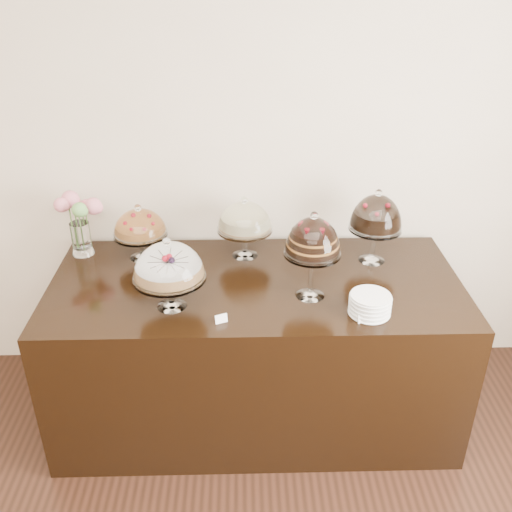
{
  "coord_description": "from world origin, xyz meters",
  "views": [
    {
      "loc": [
        0.2,
        -0.17,
        2.47
      ],
      "look_at": [
        0.27,
        2.4,
        1.08
      ],
      "focal_mm": 40.0,
      "sensor_mm": 36.0,
      "label": 1
    }
  ],
  "objects_px": {
    "plate_stack": "(370,304)",
    "cake_stand_choco_layer": "(313,240)",
    "cake_stand_cheesecake": "(245,219)",
    "cake_stand_dark_choco": "(376,216)",
    "display_counter": "(256,348)",
    "cake_stand_sugar_sponge": "(169,265)",
    "flower_vase": "(80,218)",
    "cake_stand_fruit_tart": "(140,225)"
  },
  "relations": [
    {
      "from": "cake_stand_choco_layer",
      "to": "cake_stand_fruit_tart",
      "type": "bearing_deg",
      "value": 154.69
    },
    {
      "from": "cake_stand_dark_choco",
      "to": "flower_vase",
      "type": "xyz_separation_m",
      "value": [
        -1.66,
        0.13,
        -0.06
      ]
    },
    {
      "from": "display_counter",
      "to": "cake_stand_fruit_tart",
      "type": "xyz_separation_m",
      "value": [
        -0.65,
        0.29,
        0.65
      ]
    },
    {
      "from": "cake_stand_sugar_sponge",
      "to": "plate_stack",
      "type": "height_order",
      "value": "cake_stand_sugar_sponge"
    },
    {
      "from": "plate_stack",
      "to": "cake_stand_choco_layer",
      "type": "bearing_deg",
      "value": 147.15
    },
    {
      "from": "cake_stand_fruit_tart",
      "to": "plate_stack",
      "type": "bearing_deg",
      "value": -27.12
    },
    {
      "from": "cake_stand_sugar_sponge",
      "to": "plate_stack",
      "type": "relative_size",
      "value": 1.9
    },
    {
      "from": "cake_stand_sugar_sponge",
      "to": "cake_stand_dark_choco",
      "type": "relative_size",
      "value": 0.87
    },
    {
      "from": "cake_stand_fruit_tart",
      "to": "plate_stack",
      "type": "distance_m",
      "value": 1.35
    },
    {
      "from": "cake_stand_cheesecake",
      "to": "plate_stack",
      "type": "bearing_deg",
      "value": -45.83
    },
    {
      "from": "cake_stand_cheesecake",
      "to": "cake_stand_fruit_tart",
      "type": "bearing_deg",
      "value": -179.19
    },
    {
      "from": "cake_stand_sugar_sponge",
      "to": "plate_stack",
      "type": "bearing_deg",
      "value": -5.51
    },
    {
      "from": "cake_stand_choco_layer",
      "to": "plate_stack",
      "type": "height_order",
      "value": "cake_stand_choco_layer"
    },
    {
      "from": "cake_stand_cheesecake",
      "to": "cake_stand_dark_choco",
      "type": "height_order",
      "value": "cake_stand_dark_choco"
    },
    {
      "from": "cake_stand_fruit_tart",
      "to": "flower_vase",
      "type": "distance_m",
      "value": 0.35
    },
    {
      "from": "display_counter",
      "to": "flower_vase",
      "type": "relative_size",
      "value": 5.88
    },
    {
      "from": "cake_stand_cheesecake",
      "to": "cake_stand_fruit_tart",
      "type": "distance_m",
      "value": 0.59
    },
    {
      "from": "display_counter",
      "to": "cake_stand_cheesecake",
      "type": "bearing_deg",
      "value": 100.53
    },
    {
      "from": "cake_stand_choco_layer",
      "to": "plate_stack",
      "type": "bearing_deg",
      "value": -32.85
    },
    {
      "from": "cake_stand_cheesecake",
      "to": "display_counter",
      "type": "bearing_deg",
      "value": -79.47
    },
    {
      "from": "cake_stand_cheesecake",
      "to": "cake_stand_fruit_tart",
      "type": "height_order",
      "value": "cake_stand_cheesecake"
    },
    {
      "from": "display_counter",
      "to": "cake_stand_cheesecake",
      "type": "xyz_separation_m",
      "value": [
        -0.05,
        0.3,
        0.68
      ]
    },
    {
      "from": "cake_stand_cheesecake",
      "to": "cake_stand_fruit_tart",
      "type": "xyz_separation_m",
      "value": [
        -0.59,
        -0.01,
        -0.03
      ]
    },
    {
      "from": "cake_stand_cheesecake",
      "to": "plate_stack",
      "type": "height_order",
      "value": "cake_stand_cheesecake"
    },
    {
      "from": "cake_stand_choco_layer",
      "to": "cake_stand_dark_choco",
      "type": "bearing_deg",
      "value": 42.86
    },
    {
      "from": "flower_vase",
      "to": "cake_stand_sugar_sponge",
      "type": "bearing_deg",
      "value": -45.49
    },
    {
      "from": "cake_stand_choco_layer",
      "to": "cake_stand_cheesecake",
      "type": "xyz_separation_m",
      "value": [
        -0.33,
        0.44,
        -0.09
      ]
    },
    {
      "from": "cake_stand_choco_layer",
      "to": "cake_stand_cheesecake",
      "type": "bearing_deg",
      "value": 126.66
    },
    {
      "from": "display_counter",
      "to": "cake_stand_dark_choco",
      "type": "distance_m",
      "value": 1.01
    },
    {
      "from": "cake_stand_choco_layer",
      "to": "flower_vase",
      "type": "xyz_separation_m",
      "value": [
        -1.27,
        0.5,
        -0.1
      ]
    },
    {
      "from": "cake_stand_sugar_sponge",
      "to": "plate_stack",
      "type": "distance_m",
      "value": 0.99
    },
    {
      "from": "display_counter",
      "to": "flower_vase",
      "type": "bearing_deg",
      "value": 160.68
    },
    {
      "from": "display_counter",
      "to": "cake_stand_cheesecake",
      "type": "height_order",
      "value": "cake_stand_cheesecake"
    },
    {
      "from": "plate_stack",
      "to": "cake_stand_dark_choco",
      "type": "bearing_deg",
      "value": 77.18
    },
    {
      "from": "display_counter",
      "to": "flower_vase",
      "type": "xyz_separation_m",
      "value": [
        -0.99,
        0.35,
        0.67
      ]
    },
    {
      "from": "cake_stand_cheesecake",
      "to": "cake_stand_dark_choco",
      "type": "xyz_separation_m",
      "value": [
        0.72,
        -0.08,
        0.05
      ]
    },
    {
      "from": "display_counter",
      "to": "cake_stand_choco_layer",
      "type": "relative_size",
      "value": 4.69
    },
    {
      "from": "cake_stand_cheesecake",
      "to": "cake_stand_dark_choco",
      "type": "relative_size",
      "value": 0.84
    },
    {
      "from": "flower_vase",
      "to": "plate_stack",
      "type": "height_order",
      "value": "flower_vase"
    },
    {
      "from": "display_counter",
      "to": "cake_stand_cheesecake",
      "type": "relative_size",
      "value": 6.04
    },
    {
      "from": "cake_stand_sugar_sponge",
      "to": "flower_vase",
      "type": "height_order",
      "value": "cake_stand_sugar_sponge"
    },
    {
      "from": "cake_stand_choco_layer",
      "to": "flower_vase",
      "type": "relative_size",
      "value": 1.26
    }
  ]
}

